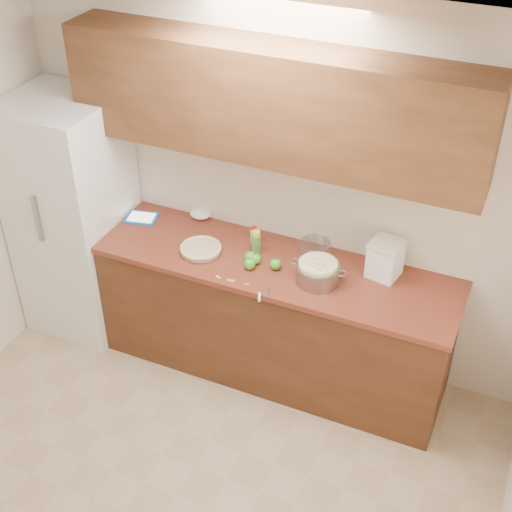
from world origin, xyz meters
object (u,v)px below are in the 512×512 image
at_px(colander, 318,272).
at_px(tablet, 142,218).
at_px(pie, 201,249).
at_px(flour_canister, 385,259).

bearing_deg(colander, tablet, 172.79).
bearing_deg(pie, flour_canister, 11.91).
height_order(pie, tablet, pie).
height_order(pie, flour_canister, flour_canister).
xyz_separation_m(pie, flour_canister, (1.17, 0.25, 0.10)).
relative_size(pie, tablet, 1.15).
bearing_deg(colander, flour_canister, 32.07).
bearing_deg(colander, pie, -178.60).
height_order(colander, flour_canister, flour_canister).
bearing_deg(tablet, flour_canister, -10.53).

